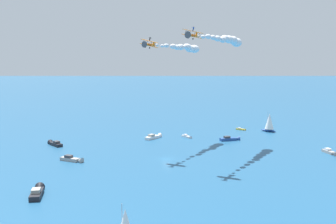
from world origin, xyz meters
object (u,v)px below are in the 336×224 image
object	(u,v)px
motorboat_inshore	(231,139)
motorboat_ahead	(37,192)
motorboat_mid_cluster	(330,152)
motorboat_offshore	(55,144)
motorboat_far_stbd	(73,159)
wingwalker_wingman	(150,38)
biplane_wingman	(149,44)
biplane_lead	(192,35)
wingwalker_lead	(193,28)
motorboat_outer_ring_a	(154,137)
motorboat_near_centre	(241,129)
motorboat_outer_ring_b	(187,136)
sailboat_far_port	(269,122)

from	to	relation	value
motorboat_inshore	motorboat_ahead	xyz separation A→B (m)	(6.91, 94.68, 0.10)
motorboat_mid_cluster	motorboat_offshore	bearing A→B (deg)	27.98
motorboat_far_stbd	wingwalker_wingman	distance (m)	51.02
motorboat_inshore	biplane_wingman	xyz separation A→B (m)	(13.07, 40.62, 39.88)
motorboat_far_stbd	biplane_lead	world-z (taller)	biplane_lead
biplane_lead	wingwalker_lead	bearing A→B (deg)	-175.01
motorboat_far_stbd	motorboat_inshore	distance (m)	71.05
motorboat_offshore	motorboat_ahead	bearing A→B (deg)	137.96
motorboat_ahead	biplane_lead	size ratio (longest dim) A/B	1.22
biplane_lead	biplane_wingman	size ratio (longest dim) A/B	1.00
biplane_wingman	motorboat_outer_ring_a	bearing A→B (deg)	-55.21
motorboat_inshore	motorboat_outer_ring_a	world-z (taller)	motorboat_outer_ring_a
motorboat_near_centre	motorboat_outer_ring_a	size ratio (longest dim) A/B	0.54
motorboat_mid_cluster	biplane_wingman	bearing A→B (deg)	35.60
motorboat_ahead	biplane_wingman	distance (m)	67.40
motorboat_offshore	motorboat_outer_ring_a	xyz separation A→B (m)	(-23.92, -36.10, 0.02)
motorboat_mid_cluster	motorboat_outer_ring_a	distance (m)	73.75
motorboat_outer_ring_b	biplane_lead	bearing A→B (deg)	125.08
motorboat_near_centre	motorboat_outer_ring_a	world-z (taller)	motorboat_outer_ring_a
motorboat_far_stbd	biplane_wingman	size ratio (longest dim) A/B	1.22
wingwalker_lead	motorboat_outer_ring_a	bearing A→B (deg)	-35.56
motorboat_offshore	motorboat_outer_ring_a	size ratio (longest dim) A/B	1.01
sailboat_far_port	motorboat_ahead	size ratio (longest dim) A/B	1.11
motorboat_inshore	sailboat_far_port	bearing A→B (deg)	-99.03
motorboat_mid_cluster	wingwalker_wingman	world-z (taller)	wingwalker_wingman
motorboat_outer_ring_a	motorboat_far_stbd	bearing A→B (deg)	93.48
biplane_wingman	sailboat_far_port	bearing A→B (deg)	-104.09
motorboat_ahead	biplane_wingman	xyz separation A→B (m)	(6.17, -54.06, 39.78)
motorboat_mid_cluster	motorboat_outer_ring_b	world-z (taller)	motorboat_mid_cluster
motorboat_near_centre	motorboat_inshore	size ratio (longest dim) A/B	0.61
motorboat_outer_ring_b	motorboat_inshore	bearing A→B (deg)	-163.90
wingwalker_wingman	motorboat_near_centre	bearing A→B (deg)	-93.59
motorboat_outer_ring_b	biplane_lead	size ratio (longest dim) A/B	0.83
motorboat_far_stbd	motorboat_mid_cluster	bearing A→B (deg)	-136.98
motorboat_offshore	wingwalker_lead	bearing A→B (deg)	-171.56
motorboat_offshore	motorboat_inshore	bearing A→B (deg)	-135.98
motorboat_far_stbd	motorboat_inshore	bearing A→B (deg)	-112.41
biplane_wingman	motorboat_offshore	bearing A→B (deg)	15.79
motorboat_outer_ring_b	biplane_wingman	bearing A→B (deg)	100.00
motorboat_outer_ring_b	wingwalker_wingman	world-z (taller)	wingwalker_wingman
motorboat_near_centre	motorboat_ahead	xyz separation A→B (m)	(-1.40, 122.32, 0.40)
wingwalker_lead	motorboat_mid_cluster	bearing A→B (deg)	-129.45
wingwalker_wingman	sailboat_far_port	bearing A→B (deg)	-103.73
motorboat_inshore	motorboat_mid_cluster	world-z (taller)	motorboat_inshore
motorboat_outer_ring_a	wingwalker_wingman	bearing A→B (deg)	125.59
biplane_lead	wingwalker_wingman	world-z (taller)	biplane_lead
biplane_lead	motorboat_outer_ring_a	bearing A→B (deg)	-35.95
motorboat_far_stbd	motorboat_outer_ring_b	xyz separation A→B (m)	(-7.84, -60.13, -0.22)
motorboat_near_centre	motorboat_far_stbd	world-z (taller)	motorboat_far_stbd
wingwalker_wingman	motorboat_inshore	bearing A→B (deg)	-107.23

